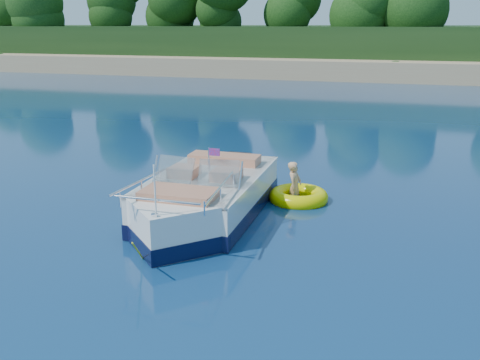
% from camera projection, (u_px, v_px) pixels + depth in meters
% --- Properties ---
extents(ground, '(160.00, 160.00, 0.00)m').
position_uv_depth(ground, '(296.00, 309.00, 8.28)').
color(ground, '#091B45').
rests_on(ground, ground).
extents(shoreline, '(170.00, 59.00, 6.00)m').
position_uv_depth(shoreline, '(393.00, 51.00, 66.64)').
color(shoreline, tan).
rests_on(shoreline, ground).
extents(treeline, '(150.00, 7.12, 8.19)m').
position_uv_depth(treeline, '(392.00, 7.00, 44.42)').
color(treeline, '#331D11').
rests_on(treeline, ground).
extents(motorboat, '(2.27, 6.34, 2.11)m').
position_uv_depth(motorboat, '(203.00, 201.00, 11.99)').
color(motorboat, white).
rests_on(motorboat, ground).
extents(tow_tube, '(1.76, 1.76, 0.39)m').
position_uv_depth(tow_tube, '(299.00, 197.00, 13.30)').
color(tow_tube, '#E2DC00').
rests_on(tow_tube, ground).
extents(boy, '(0.39, 0.74, 1.39)m').
position_uv_depth(boy, '(295.00, 199.00, 13.45)').
color(boy, '#DFA675').
rests_on(boy, ground).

